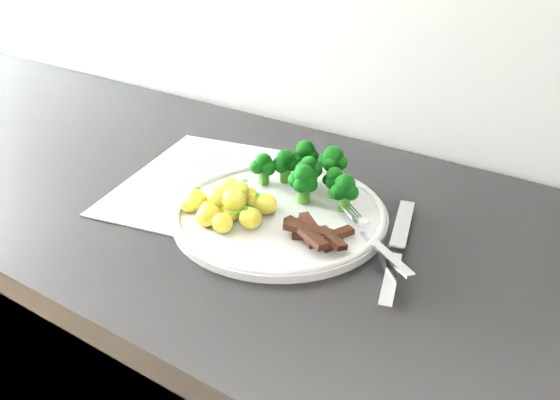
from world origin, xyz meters
TOP-DOWN VIEW (x-y plane):
  - recipe_paper at (-0.11, 1.69)m, footprint 0.28×0.35m
  - plate at (0.06, 1.66)m, footprint 0.31×0.31m
  - broccoli at (0.07, 1.74)m, footprint 0.18×0.11m
  - potatoes at (0.00, 1.62)m, footprint 0.13×0.11m
  - beef_strips at (0.14, 1.62)m, footprint 0.10×0.08m
  - fork at (0.21, 1.66)m, footprint 0.15×0.12m
  - knife at (0.25, 1.64)m, footprint 0.09×0.24m

SIDE VIEW (x-z plane):
  - recipe_paper at x=-0.11m, z-range 0.92..0.93m
  - plate at x=0.06m, z-range 0.92..0.94m
  - knife at x=0.25m, z-range 0.92..0.94m
  - fork at x=0.21m, z-range 0.93..0.95m
  - beef_strips at x=0.14m, z-range 0.93..0.96m
  - potatoes at x=0.00m, z-range 0.93..0.98m
  - broccoli at x=0.07m, z-range 0.94..1.00m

